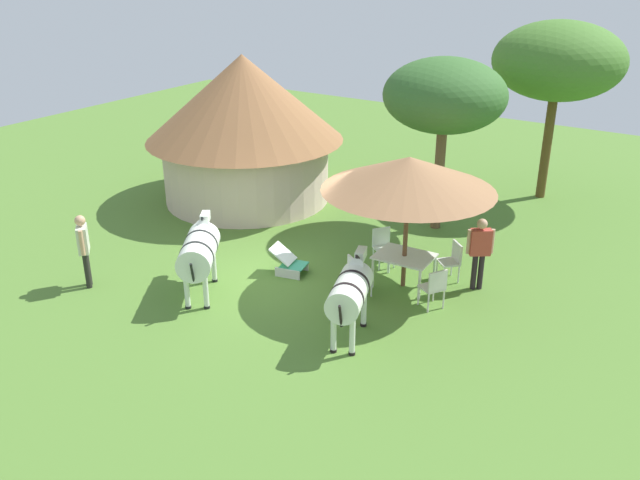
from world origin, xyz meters
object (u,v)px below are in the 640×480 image
patio_chair_east_end (383,244)px  standing_watcher (84,244)px  acacia_tree_left_background (558,61)px  zebra_by_umbrella (199,251)px  striped_lounge_chair (290,263)px  patio_chair_near_hut (357,273)px  guest_beside_umbrella (480,247)px  shade_umbrella (409,174)px  patio_chair_near_lawn (434,286)px  zebra_nearest_camera (350,292)px  acacia_tree_right_background (445,96)px  patio_chair_west_end (452,259)px  patio_dining_table (404,259)px  thatched_hut (245,124)px

patio_chair_east_end → standing_watcher: bearing=-9.5°
acacia_tree_left_background → zebra_by_umbrella: bearing=-113.1°
zebra_by_umbrella → striped_lounge_chair: bearing=27.6°
patio_chair_near_hut → guest_beside_umbrella: (2.06, 1.70, 0.47)m
shade_umbrella → patio_chair_near_lawn: 2.38m
zebra_nearest_camera → acacia_tree_right_background: 6.63m
zebra_nearest_camera → guest_beside_umbrella: bearing=49.8°
zebra_nearest_camera → acacia_tree_left_background: size_ratio=0.39×
patio_chair_near_lawn → guest_beside_umbrella: 1.48m
patio_chair_west_end → acacia_tree_right_background: acacia_tree_right_background is taller
standing_watcher → zebra_nearest_camera: 6.09m
patio_dining_table → zebra_nearest_camera: (0.10, -2.50, 0.33)m
patio_chair_west_end → zebra_nearest_camera: (-0.67, -3.35, 0.47)m
acacia_tree_left_background → patio_chair_west_end: bearing=-90.6°
guest_beside_umbrella → patio_chair_near_lawn: bearing=-143.0°
shade_umbrella → striped_lounge_chair: bearing=-160.9°
shade_umbrella → patio_chair_near_hut: bearing=-124.4°
patio_dining_table → standing_watcher: bearing=-146.8°
zebra_nearest_camera → zebra_by_umbrella: size_ratio=1.01×
shade_umbrella → standing_watcher: 7.16m
standing_watcher → acacia_tree_left_background: bearing=102.0°
standing_watcher → patio_chair_near_lawn: bearing=67.9°
patio_chair_near_lawn → zebra_by_umbrella: zebra_by_umbrella is taller
standing_watcher → zebra_nearest_camera: standing_watcher is taller
patio_dining_table → striped_lounge_chair: bearing=-160.9°
thatched_hut → shade_umbrella: 6.92m
acacia_tree_left_background → striped_lounge_chair: bearing=-111.7°
patio_chair_near_hut → guest_beside_umbrella: size_ratio=0.54×
patio_chair_west_end → striped_lounge_chair: 3.69m
striped_lounge_chair → acacia_tree_right_background: 5.73m
zebra_by_umbrella → guest_beside_umbrella: bearing=1.6°
zebra_by_umbrella → acacia_tree_left_background: acacia_tree_left_background is taller
thatched_hut → patio_chair_near_hut: thatched_hut is taller
standing_watcher → thatched_hut: bearing=137.9°
patio_dining_table → shade_umbrella: bearing=26.6°
shade_umbrella → striped_lounge_chair: (-2.48, -0.86, -2.35)m
patio_dining_table → zebra_by_umbrella: bearing=-142.3°
striped_lounge_chair → thatched_hut: bearing=-142.7°
patio_chair_west_end → acacia_tree_left_background: bearing=-48.1°
standing_watcher → patio_chair_east_end: bearing=85.1°
guest_beside_umbrella → acacia_tree_right_background: bearing=93.2°
patio_chair_near_hut → acacia_tree_right_background: size_ratio=0.20×
patio_dining_table → patio_chair_near_lawn: (0.99, -0.59, -0.13)m
patio_chair_near_hut → zebra_nearest_camera: zebra_nearest_camera is taller
patio_chair_east_end → patio_chair_near_hut: size_ratio=1.00×
patio_dining_table → acacia_tree_left_background: (0.84, 7.50, 3.34)m
patio_chair_east_end → striped_lounge_chair: bearing=-7.3°
patio_chair_west_end → patio_chair_east_end: same height
zebra_by_umbrella → acacia_tree_right_background: (2.69, 6.26, 2.51)m
thatched_hut → shade_umbrella: thatched_hut is taller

